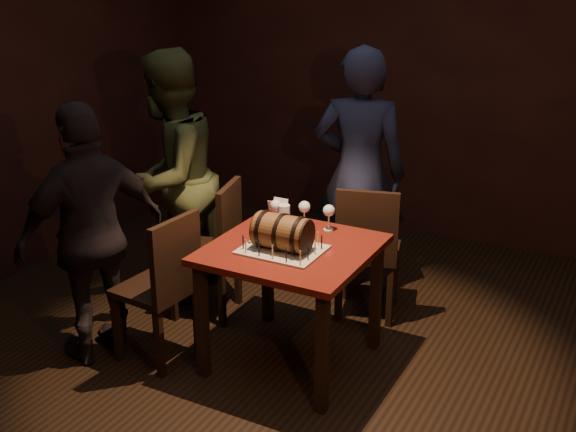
% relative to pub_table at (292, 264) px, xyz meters
% --- Properties ---
extents(room_shell, '(5.04, 5.04, 2.80)m').
position_rel_pub_table_xyz_m(room_shell, '(0.04, -0.10, 0.76)').
color(room_shell, black).
rests_on(room_shell, ground).
extents(pub_table, '(0.90, 0.90, 0.75)m').
position_rel_pub_table_xyz_m(pub_table, '(0.00, 0.00, 0.00)').
color(pub_table, '#4D120C').
rests_on(pub_table, ground).
extents(cake_board, '(0.45, 0.35, 0.01)m').
position_rel_pub_table_xyz_m(cake_board, '(-0.02, -0.08, 0.12)').
color(cake_board, '#ADA38C').
rests_on(cake_board, pub_table).
extents(barrel_cake, '(0.37, 0.22, 0.22)m').
position_rel_pub_table_xyz_m(barrel_cake, '(-0.02, -0.08, 0.22)').
color(barrel_cake, brown).
rests_on(barrel_cake, cake_board).
extents(birthday_candles, '(0.40, 0.30, 0.09)m').
position_rel_pub_table_xyz_m(birthday_candles, '(-0.02, -0.08, 0.16)').
color(birthday_candles, '#EDE38D').
rests_on(birthday_candles, cake_board).
extents(wine_glass_left, '(0.07, 0.07, 0.16)m').
position_rel_pub_table_xyz_m(wine_glass_left, '(-0.25, 0.26, 0.23)').
color(wine_glass_left, silver).
rests_on(wine_glass_left, pub_table).
extents(wine_glass_mid, '(0.07, 0.07, 0.16)m').
position_rel_pub_table_xyz_m(wine_glass_mid, '(-0.08, 0.32, 0.23)').
color(wine_glass_mid, silver).
rests_on(wine_glass_mid, pub_table).
extents(wine_glass_right, '(0.07, 0.07, 0.16)m').
position_rel_pub_table_xyz_m(wine_glass_right, '(0.08, 0.33, 0.23)').
color(wine_glass_right, silver).
rests_on(wine_glass_right, pub_table).
extents(pint_of_ale, '(0.07, 0.07, 0.15)m').
position_rel_pub_table_xyz_m(pint_of_ale, '(-0.17, 0.23, 0.18)').
color(pint_of_ale, silver).
rests_on(pint_of_ale, pub_table).
extents(menu_card, '(0.10, 0.05, 0.13)m').
position_rel_pub_table_xyz_m(menu_card, '(-0.28, 0.34, 0.17)').
color(menu_card, white).
rests_on(menu_card, pub_table).
extents(chair_back, '(0.49, 0.49, 0.93)m').
position_rel_pub_table_xyz_m(chair_back, '(0.18, 0.72, -0.12)').
color(chair_back, black).
rests_on(chair_back, ground).
extents(chair_left_rear, '(0.48, 0.48, 0.93)m').
position_rel_pub_table_xyz_m(chair_left_rear, '(-0.73, 0.30, -0.12)').
color(chair_left_rear, black).
rests_on(chair_left_rear, ground).
extents(chair_left_front, '(0.43, 0.43, 0.93)m').
position_rel_pub_table_xyz_m(chair_left_front, '(-0.66, -0.34, -0.12)').
color(chair_left_front, black).
rests_on(chair_left_front, ground).
extents(person_back, '(0.73, 0.57, 1.76)m').
position_rel_pub_table_xyz_m(person_back, '(-0.04, 1.08, 0.24)').
color(person_back, '#1C2038').
rests_on(person_back, ground).
extents(person_left_rear, '(0.71, 0.89, 1.75)m').
position_rel_pub_table_xyz_m(person_left_rear, '(-1.16, 0.40, 0.23)').
color(person_left_rear, '#373F1F').
rests_on(person_left_rear, ground).
extents(person_left_front, '(0.68, 1.00, 1.57)m').
position_rel_pub_table_xyz_m(person_left_front, '(-1.07, -0.47, 0.14)').
color(person_left_front, black).
rests_on(person_left_front, ground).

